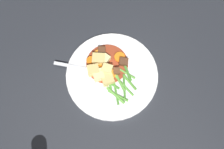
# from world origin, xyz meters

# --- Properties ---
(ground_plane) EXTENTS (3.00, 3.00, 0.00)m
(ground_plane) POSITION_xyz_m (0.00, 0.00, 0.00)
(ground_plane) COLOR #26282D
(dinner_plate) EXTENTS (0.27, 0.27, 0.01)m
(dinner_plate) POSITION_xyz_m (0.00, 0.00, 0.01)
(dinner_plate) COLOR white
(dinner_plate) RESTS_ON ground_plane
(stew_sauce) EXTENTS (0.13, 0.13, 0.00)m
(stew_sauce) POSITION_xyz_m (0.04, -0.00, 0.01)
(stew_sauce) COLOR #93381E
(stew_sauce) RESTS_ON dinner_plate
(carrot_slice_0) EXTENTS (0.05, 0.05, 0.01)m
(carrot_slice_0) POSITION_xyz_m (0.04, 0.04, 0.02)
(carrot_slice_0) COLOR orange
(carrot_slice_0) RESTS_ON dinner_plate
(carrot_slice_1) EXTENTS (0.04, 0.04, 0.01)m
(carrot_slice_1) POSITION_xyz_m (0.02, 0.03, 0.02)
(carrot_slice_1) COLOR orange
(carrot_slice_1) RESTS_ON dinner_plate
(carrot_slice_2) EXTENTS (0.03, 0.03, 0.01)m
(carrot_slice_2) POSITION_xyz_m (0.03, 0.01, 0.02)
(carrot_slice_2) COLOR orange
(carrot_slice_2) RESTS_ON dinner_plate
(carrot_slice_3) EXTENTS (0.03, 0.03, 0.01)m
(carrot_slice_3) POSITION_xyz_m (0.06, 0.04, 0.02)
(carrot_slice_3) COLOR orange
(carrot_slice_3) RESTS_ON dinner_plate
(carrot_slice_4) EXTENTS (0.03, 0.03, 0.01)m
(carrot_slice_4) POSITION_xyz_m (0.00, 0.00, 0.02)
(carrot_slice_4) COLOR orange
(carrot_slice_4) RESTS_ON dinner_plate
(carrot_slice_5) EXTENTS (0.05, 0.05, 0.01)m
(carrot_slice_5) POSITION_xyz_m (0.04, -0.04, 0.02)
(carrot_slice_5) COLOR orange
(carrot_slice_5) RESTS_ON dinner_plate
(carrot_slice_6) EXTENTS (0.04, 0.04, 0.01)m
(carrot_slice_6) POSITION_xyz_m (0.07, 0.01, 0.02)
(carrot_slice_6) COLOR orange
(carrot_slice_6) RESTS_ON dinner_plate
(potato_chunk_0) EXTENTS (0.04, 0.05, 0.03)m
(potato_chunk_0) POSITION_xyz_m (0.06, 0.02, 0.03)
(potato_chunk_0) COLOR #DBBC6B
(potato_chunk_0) RESTS_ON dinner_plate
(potato_chunk_1) EXTENTS (0.03, 0.03, 0.02)m
(potato_chunk_1) POSITION_xyz_m (0.05, 0.00, 0.02)
(potato_chunk_1) COLOR #EAD68C
(potato_chunk_1) RESTS_ON dinner_plate
(potato_chunk_2) EXTENTS (0.04, 0.04, 0.03)m
(potato_chunk_2) POSITION_xyz_m (0.01, 0.01, 0.03)
(potato_chunk_2) COLOR #E5CC7A
(potato_chunk_2) RESTS_ON dinner_plate
(potato_chunk_3) EXTENTS (0.04, 0.04, 0.03)m
(potato_chunk_3) POSITION_xyz_m (-0.01, 0.02, 0.03)
(potato_chunk_3) COLOR #DBBC6B
(potato_chunk_3) RESTS_ON dinner_plate
(potato_chunk_4) EXTENTS (0.04, 0.04, 0.03)m
(potato_chunk_4) POSITION_xyz_m (0.01, 0.04, 0.03)
(potato_chunk_4) COLOR #EAD68C
(potato_chunk_4) RESTS_ON dinner_plate
(potato_chunk_5) EXTENTS (0.03, 0.04, 0.03)m
(potato_chunk_5) POSITION_xyz_m (0.03, 0.05, 0.03)
(potato_chunk_5) COLOR #DBBC6B
(potato_chunk_5) RESTS_ON dinner_plate
(meat_chunk_0) EXTENTS (0.03, 0.03, 0.02)m
(meat_chunk_0) POSITION_xyz_m (0.08, 0.00, 0.02)
(meat_chunk_0) COLOR #56331E
(meat_chunk_0) RESTS_ON dinner_plate
(meat_chunk_1) EXTENTS (0.02, 0.02, 0.02)m
(meat_chunk_1) POSITION_xyz_m (0.00, -0.01, 0.02)
(meat_chunk_1) COLOR brown
(meat_chunk_1) RESTS_ON dinner_plate
(meat_chunk_2) EXTENTS (0.03, 0.03, 0.02)m
(meat_chunk_2) POSITION_xyz_m (0.02, -0.05, 0.02)
(meat_chunk_2) COLOR #56331E
(meat_chunk_2) RESTS_ON dinner_plate
(green_bean_0) EXTENTS (0.07, 0.02, 0.01)m
(green_bean_0) POSITION_xyz_m (-0.01, 0.01, 0.02)
(green_bean_0) COLOR #4C8E33
(green_bean_0) RESTS_ON dinner_plate
(green_bean_1) EXTENTS (0.07, 0.03, 0.01)m
(green_bean_1) POSITION_xyz_m (-0.05, -0.02, 0.02)
(green_bean_1) COLOR #4C8E33
(green_bean_1) RESTS_ON dinner_plate
(green_bean_2) EXTENTS (0.06, 0.01, 0.01)m
(green_bean_2) POSITION_xyz_m (-0.01, -0.04, 0.02)
(green_bean_2) COLOR #4C8E33
(green_bean_2) RESTS_ON dinner_plate
(green_bean_3) EXTENTS (0.05, 0.05, 0.01)m
(green_bean_3) POSITION_xyz_m (-0.07, 0.01, 0.02)
(green_bean_3) COLOR #599E38
(green_bean_3) RESTS_ON dinner_plate
(green_bean_4) EXTENTS (0.05, 0.04, 0.01)m
(green_bean_4) POSITION_xyz_m (-0.02, -0.04, 0.02)
(green_bean_4) COLOR #66AD42
(green_bean_4) RESTS_ON dinner_plate
(green_bean_5) EXTENTS (0.06, 0.03, 0.01)m
(green_bean_5) POSITION_xyz_m (-0.06, 0.02, 0.02)
(green_bean_5) COLOR #66AD42
(green_bean_5) RESTS_ON dinner_plate
(green_bean_6) EXTENTS (0.08, 0.02, 0.01)m
(green_bean_6) POSITION_xyz_m (-0.05, 0.01, 0.02)
(green_bean_6) COLOR #4C8E33
(green_bean_6) RESTS_ON dinner_plate
(green_bean_7) EXTENTS (0.06, 0.04, 0.01)m
(green_bean_7) POSITION_xyz_m (-0.02, 0.02, 0.02)
(green_bean_7) COLOR #4C8E33
(green_bean_7) RESTS_ON dinner_plate
(green_bean_8) EXTENTS (0.08, 0.03, 0.01)m
(green_bean_8) POSITION_xyz_m (-0.04, -0.02, 0.02)
(green_bean_8) COLOR #66AD42
(green_bean_8) RESTS_ON dinner_plate
(green_bean_9) EXTENTS (0.06, 0.01, 0.01)m
(green_bean_9) POSITION_xyz_m (-0.03, -0.01, 0.02)
(green_bean_9) COLOR #66AD42
(green_bean_9) RESTS_ON dinner_plate
(green_bean_10) EXTENTS (0.05, 0.02, 0.01)m
(green_bean_10) POSITION_xyz_m (-0.04, -0.04, 0.02)
(green_bean_10) COLOR #599E38
(green_bean_10) RESTS_ON dinner_plate
(fork) EXTENTS (0.11, 0.15, 0.00)m
(fork) POSITION_xyz_m (0.05, 0.07, 0.01)
(fork) COLOR silver
(fork) RESTS_ON dinner_plate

